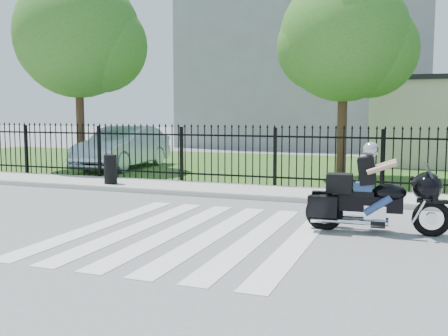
% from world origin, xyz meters
% --- Properties ---
extents(ground, '(120.00, 120.00, 0.00)m').
position_xyz_m(ground, '(0.00, 0.00, 0.00)').
color(ground, slate).
rests_on(ground, ground).
extents(crosswalk, '(5.00, 5.50, 0.01)m').
position_xyz_m(crosswalk, '(0.00, 0.00, 0.01)').
color(crosswalk, silver).
rests_on(crosswalk, ground).
extents(sidewalk, '(40.00, 2.00, 0.12)m').
position_xyz_m(sidewalk, '(0.00, 5.00, 0.06)').
color(sidewalk, '#ADAAA3').
rests_on(sidewalk, ground).
extents(curb, '(40.00, 0.12, 0.12)m').
position_xyz_m(curb, '(0.00, 4.00, 0.06)').
color(curb, '#ADAAA3').
rests_on(curb, ground).
extents(grass_strip, '(40.00, 12.00, 0.02)m').
position_xyz_m(grass_strip, '(0.00, 12.00, 0.01)').
color(grass_strip, '#2A551D').
rests_on(grass_strip, ground).
extents(iron_fence, '(26.00, 0.04, 1.80)m').
position_xyz_m(iron_fence, '(0.00, 6.00, 0.90)').
color(iron_fence, black).
rests_on(iron_fence, ground).
extents(tree_left, '(4.80, 4.80, 7.58)m').
position_xyz_m(tree_left, '(-8.50, 8.50, 5.17)').
color(tree_left, '#382316').
rests_on(tree_left, ground).
extents(tree_mid, '(4.20, 4.20, 6.78)m').
position_xyz_m(tree_mid, '(1.50, 9.00, 4.67)').
color(tree_mid, '#382316').
rests_on(tree_mid, ground).
extents(building_tall, '(15.00, 10.00, 12.00)m').
position_xyz_m(building_tall, '(-3.00, 26.00, 6.00)').
color(building_tall, gray).
rests_on(building_tall, ground).
extents(motorcycle_rider, '(2.65, 0.88, 1.75)m').
position_xyz_m(motorcycle_rider, '(3.13, 1.29, 0.72)').
color(motorcycle_rider, black).
rests_on(motorcycle_rider, ground).
extents(parked_car, '(1.89, 5.09, 1.66)m').
position_xyz_m(parked_car, '(-7.04, 9.22, 0.85)').
color(parked_car, silver).
rests_on(parked_car, grass_strip).
extents(litter_bin, '(0.41, 0.41, 0.86)m').
position_xyz_m(litter_bin, '(-4.69, 4.61, 0.55)').
color(litter_bin, black).
rests_on(litter_bin, sidewalk).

